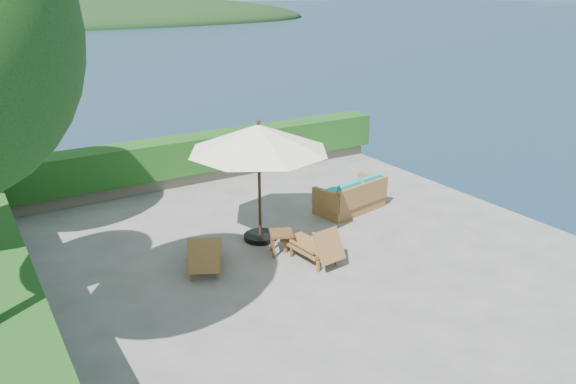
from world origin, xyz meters
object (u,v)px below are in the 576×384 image
lounge_left (205,253)px  side_table (281,236)px  patio_umbrella (259,139)px  wicker_loveseat (352,198)px  lounge_right (315,246)px

lounge_left → side_table: (1.68, -0.19, 0.06)m
side_table → patio_umbrella: bearing=91.5°
side_table → wicker_loveseat: bearing=23.0°
lounge_left → patio_umbrella: bearing=48.6°
patio_umbrella → side_table: bearing=-88.5°
patio_umbrella → wicker_loveseat: 3.47m
patio_umbrella → lounge_right: patio_umbrella is taller
lounge_left → wicker_loveseat: wicker_loveseat is taller
lounge_left → side_table: lounge_left is taller
patio_umbrella → wicker_loveseat: bearing=6.0°
side_table → wicker_loveseat: wicker_loveseat is taller
lounge_right → wicker_loveseat: 3.02m
patio_umbrella → side_table: 2.12m
lounge_right → patio_umbrella: bearing=99.6°
patio_umbrella → lounge_right: (0.44, -1.55, -2.00)m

